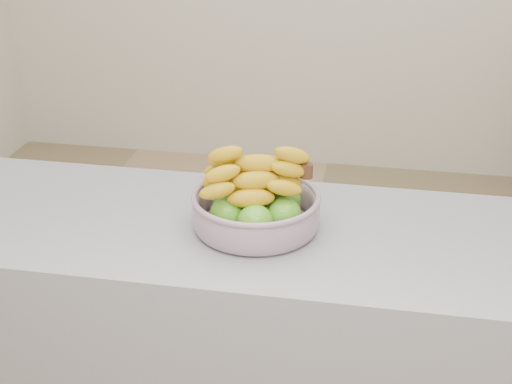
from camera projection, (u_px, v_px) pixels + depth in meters
ground at (277, 373)px, 2.66m from camera, size 4.00×4.00×0.00m
counter at (251, 366)px, 2.02m from camera, size 2.00×0.60×0.90m
fruit_bowl at (256, 205)px, 1.79m from camera, size 0.33×0.33×0.20m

